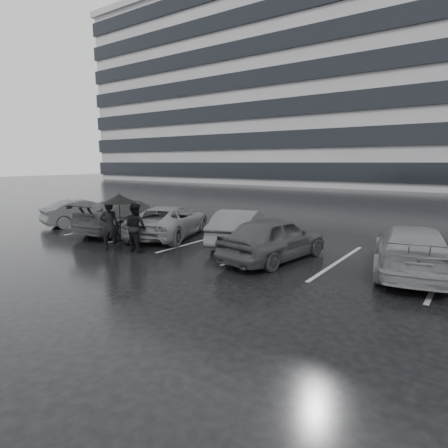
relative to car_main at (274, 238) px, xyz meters
name	(u,v)px	position (x,y,z in m)	size (l,w,h in m)	color
ground	(205,262)	(-1.62, -1.52, -0.72)	(160.00, 160.00, 0.00)	black
office_building	(280,92)	(-23.62, 46.48, 13.62)	(61.00, 26.00, 29.00)	#9B9B9E
car_main	(274,238)	(0.00, 0.00, 0.00)	(1.70, 4.23, 1.44)	black
car_west_a	(241,227)	(-2.04, 1.25, -0.03)	(1.46, 4.18, 1.38)	#2B2B2D
car_west_b	(169,221)	(-5.38, 0.84, -0.06)	(2.21, 4.79, 1.33)	#505053
car_west_c	(128,216)	(-7.64, 0.58, 0.03)	(2.10, 5.17, 1.50)	black
car_west_d	(85,212)	(-10.98, 0.63, -0.07)	(1.38, 3.95, 1.30)	#2B2B2D
car_east	(412,250)	(3.88, 0.88, -0.03)	(1.94, 4.77, 1.38)	#505053
pedestrian_left	(109,226)	(-5.53, -2.10, 0.16)	(0.64, 0.42, 1.76)	black
pedestrian_right	(136,227)	(-4.60, -1.70, 0.14)	(0.84, 0.65, 1.73)	black
umbrella	(119,199)	(-5.13, -1.93, 1.14)	(1.21, 1.21, 2.05)	black
stall_stripes	(229,245)	(-2.42, 0.98, -0.72)	(19.72, 5.00, 0.00)	#A2A2A5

